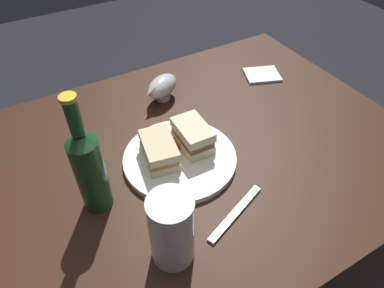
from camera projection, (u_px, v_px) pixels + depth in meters
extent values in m
plane|color=black|center=(199.00, 279.00, 1.43)|extent=(6.00, 6.00, 0.00)
cube|color=black|center=(201.00, 228.00, 1.16)|extent=(1.08, 0.85, 0.77)
cylinder|color=silver|center=(180.00, 158.00, 0.85)|extent=(0.28, 0.28, 0.02)
cube|color=beige|center=(192.00, 142.00, 0.87)|extent=(0.07, 0.11, 0.02)
cube|color=brown|center=(192.00, 136.00, 0.85)|extent=(0.07, 0.11, 0.02)
cube|color=beige|center=(192.00, 129.00, 0.84)|extent=(0.07, 0.11, 0.02)
cube|color=beige|center=(159.00, 154.00, 0.84)|extent=(0.09, 0.13, 0.02)
cube|color=#B27A4C|center=(158.00, 149.00, 0.82)|extent=(0.09, 0.12, 0.01)
cube|color=beige|center=(158.00, 144.00, 0.81)|extent=(0.09, 0.13, 0.02)
cube|color=#AD702D|center=(179.00, 141.00, 0.87)|extent=(0.04, 0.04, 0.02)
cube|color=#B77F33|center=(185.00, 138.00, 0.88)|extent=(0.06, 0.05, 0.02)
cube|color=gold|center=(183.00, 133.00, 0.89)|extent=(0.02, 0.05, 0.02)
cube|color=gold|center=(159.00, 149.00, 0.85)|extent=(0.05, 0.05, 0.02)
cube|color=#B77F33|center=(167.00, 144.00, 0.86)|extent=(0.03, 0.04, 0.02)
cube|color=#AD702D|center=(172.00, 145.00, 0.86)|extent=(0.05, 0.03, 0.02)
cylinder|color=white|center=(172.00, 230.00, 0.62)|extent=(0.08, 0.08, 0.16)
cylinder|color=orange|center=(173.00, 246.00, 0.66)|extent=(0.07, 0.07, 0.05)
cylinder|color=#B7B7BC|center=(162.00, 96.00, 1.04)|extent=(0.04, 0.04, 0.02)
ellipsoid|color=#B7B7BC|center=(161.00, 86.00, 1.01)|extent=(0.13, 0.11, 0.06)
ellipsoid|color=#381E0F|center=(161.00, 84.00, 1.01)|extent=(0.11, 0.09, 0.02)
cone|color=#B7B7BC|center=(150.00, 92.00, 0.97)|extent=(0.04, 0.04, 0.02)
cylinder|color=#19421E|center=(91.00, 175.00, 0.70)|extent=(0.06, 0.06, 0.18)
cone|color=#19421E|center=(80.00, 138.00, 0.63)|extent=(0.06, 0.06, 0.02)
cylinder|color=#19421E|center=(74.00, 117.00, 0.60)|extent=(0.03, 0.03, 0.07)
cylinder|color=gold|center=(68.00, 98.00, 0.57)|extent=(0.03, 0.03, 0.01)
cube|color=white|center=(262.00, 75.00, 1.13)|extent=(0.13, 0.12, 0.01)
cube|color=silver|center=(236.00, 213.00, 0.74)|extent=(0.17, 0.08, 0.01)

